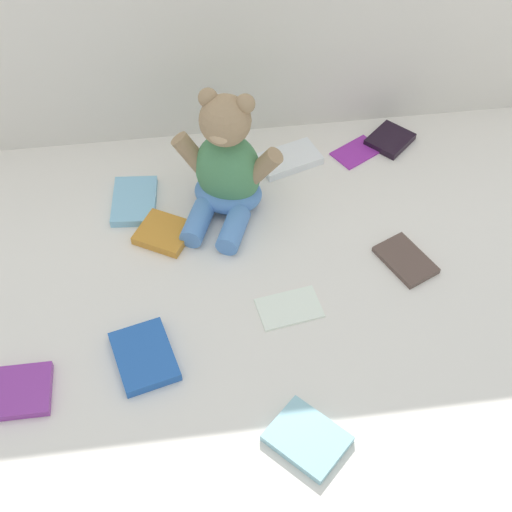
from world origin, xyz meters
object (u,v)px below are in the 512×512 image
book_case_0 (406,260)px  book_case_3 (307,439)px  book_case_9 (357,151)px  book_case_7 (15,392)px  book_case_5 (289,159)px  book_case_8 (164,233)px  teddy_bear (226,168)px  book_case_4 (134,201)px  book_case_6 (289,307)px  book_case_1 (144,356)px  book_case_2 (390,140)px

book_case_0 → book_case_3: bearing=28.3°
book_case_9 → book_case_7: bearing=96.4°
book_case_5 → book_case_8: book_case_5 is taller
teddy_bear → book_case_9: teddy_bear is taller
book_case_4 → book_case_6: (0.28, -0.31, -0.00)m
book_case_4 → book_case_5: (0.34, 0.09, 0.00)m
book_case_5 → book_case_6: bearing=152.4°
book_case_0 → book_case_6: book_case_0 is taller
book_case_0 → book_case_8: size_ratio=1.14×
book_case_1 → book_case_3: (0.26, -0.19, -0.00)m
book_case_1 → book_case_9: bearing=30.5°
book_case_0 → book_case_5: 0.36m
book_case_2 → book_case_7: same height
book_case_0 → book_case_8: book_case_8 is taller
book_case_5 → book_case_3: bearing=154.8°
book_case_7 → book_case_9: size_ratio=1.16×
book_case_3 → book_case_7: same height
book_case_3 → book_case_5: size_ratio=0.89×
book_case_8 → book_case_2: bearing=-36.7°
book_case_6 → book_case_9: (0.22, 0.41, -0.00)m
book_case_1 → book_case_2: book_case_1 is taller
teddy_bear → book_case_3: bearing=-60.2°
book_case_8 → teddy_bear: bearing=-31.8°
book_case_2 → book_case_3: 0.77m
book_case_2 → book_case_5: bearing=55.7°
teddy_bear → book_case_8: 0.18m
book_case_6 → book_case_0: bearing=99.5°
book_case_2 → book_case_7: bearing=81.8°
book_case_1 → book_case_3: bearing=-50.5°
book_case_6 → book_case_3: bearing=-12.1°
teddy_bear → book_case_4: size_ratio=2.08×
book_case_4 → book_case_6: book_case_4 is taller
book_case_3 → book_case_5: bearing=-140.1°
book_case_5 → book_case_0: bearing=-168.7°
book_case_7 → teddy_bear: bearing=134.9°
book_case_7 → book_case_8: 0.43m
book_case_2 → book_case_5: size_ratio=0.71×
teddy_bear → book_case_8: size_ratio=2.71×
book_case_2 → book_case_4: book_case_4 is taller
book_case_1 → book_case_5: 0.58m
book_case_1 → book_case_4: (-0.01, 0.39, -0.00)m
book_case_7 → book_case_3: bearing=72.9°
book_case_1 → book_case_3: size_ratio=1.07×
book_case_8 → book_case_5: bearing=-26.6°
book_case_5 → book_case_7: bearing=114.4°
book_case_0 → book_case_9: (-0.02, 0.33, -0.00)m
book_case_0 → book_case_4: bearing=-48.5°
book_case_6 → book_case_7: bearing=-85.8°
book_case_1 → book_case_8: 0.29m
book_case_4 → book_case_6: 0.42m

